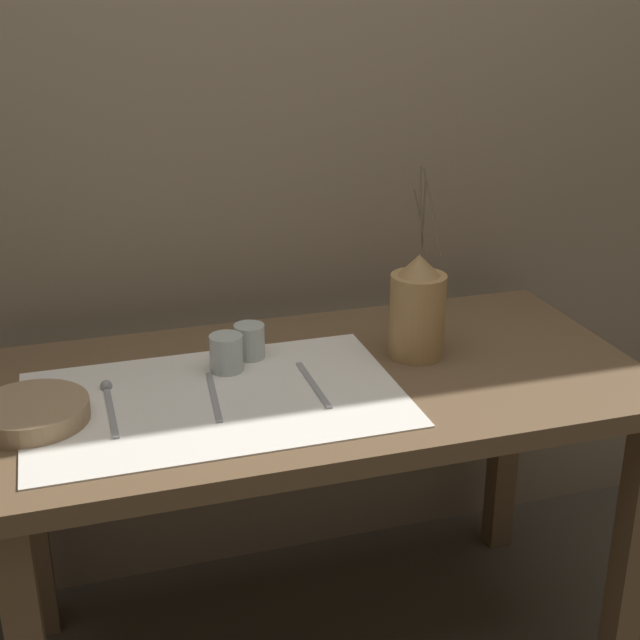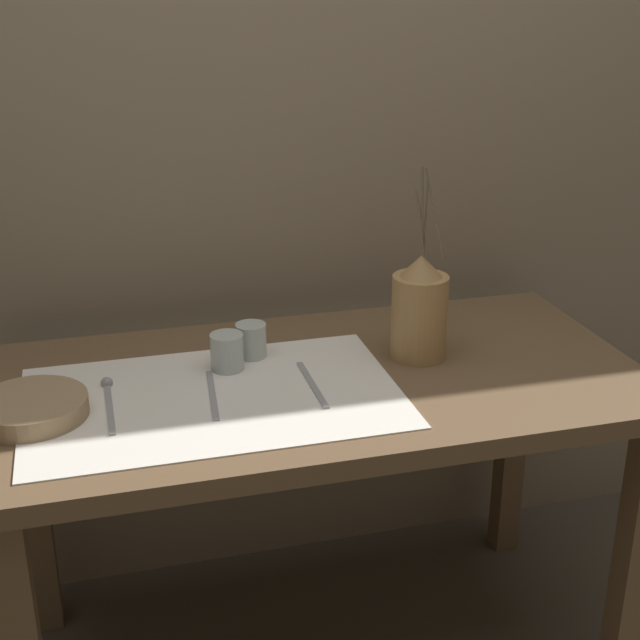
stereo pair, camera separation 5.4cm
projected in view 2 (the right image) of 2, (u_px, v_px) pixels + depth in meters
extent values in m
cube|color=gray|center=(267.00, 98.00, 2.01)|extent=(7.00, 0.06, 2.40)
cube|color=brown|center=(318.00, 384.00, 1.80)|extent=(1.31, 0.67, 0.04)
cube|color=brown|center=(633.00, 562.00, 1.83)|extent=(0.06, 0.06, 0.67)
cube|color=brown|center=(35.00, 504.00, 2.03)|extent=(0.06, 0.06, 0.67)
cube|color=brown|center=(511.00, 436.00, 2.32)|extent=(0.06, 0.06, 0.67)
cube|color=white|center=(213.00, 397.00, 1.70)|extent=(0.71, 0.45, 0.00)
cylinder|color=#A87F4C|center=(419.00, 317.00, 1.85)|extent=(0.12, 0.12, 0.18)
cone|color=#A87F4C|center=(421.00, 266.00, 1.81)|extent=(0.09, 0.09, 0.04)
cylinder|color=brown|center=(435.00, 214.00, 1.75)|extent=(0.03, 0.04, 0.17)
cylinder|color=brown|center=(423.00, 212.00, 1.76)|extent=(0.02, 0.02, 0.18)
cylinder|color=brown|center=(423.00, 223.00, 1.77)|extent=(0.03, 0.03, 0.13)
cylinder|color=brown|center=(426.00, 217.00, 1.78)|extent=(0.02, 0.03, 0.15)
cylinder|color=#9E7F5B|center=(31.00, 409.00, 1.62)|extent=(0.21, 0.21, 0.04)
cylinder|color=#B7C1BC|center=(227.00, 352.00, 1.80)|extent=(0.07, 0.07, 0.08)
cylinder|color=#B7C1BC|center=(251.00, 340.00, 1.86)|extent=(0.06, 0.06, 0.07)
cube|color=#939399|center=(110.00, 408.00, 1.65)|extent=(0.01, 0.21, 0.00)
sphere|color=#939399|center=(107.00, 383.00, 1.74)|extent=(0.02, 0.02, 0.02)
cube|color=#939399|center=(213.00, 395.00, 1.70)|extent=(0.03, 0.21, 0.00)
cube|color=#939399|center=(312.00, 384.00, 1.74)|extent=(0.01, 0.21, 0.00)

